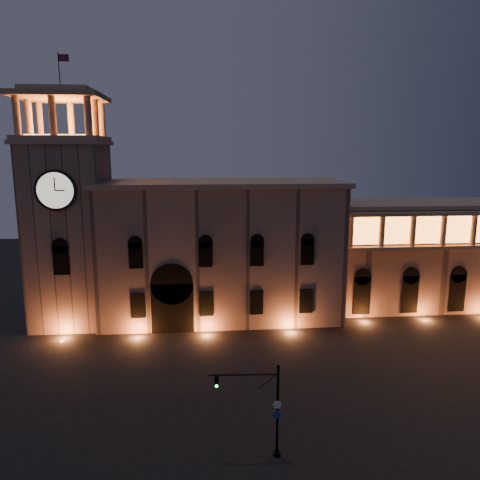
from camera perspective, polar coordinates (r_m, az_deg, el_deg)
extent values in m
plane|color=black|center=(43.09, 1.90, -18.86)|extent=(160.00, 160.00, 0.00)
cube|color=#8C6C5B|center=(60.57, -2.39, -1.39)|extent=(30.00, 12.00, 17.00)
cube|color=gray|center=(59.33, -2.45, 6.94)|extent=(30.80, 12.80, 0.60)
cube|color=black|center=(56.89, -8.20, -8.07)|extent=(5.00, 1.40, 6.00)
cylinder|color=black|center=(55.99, -8.29, -5.16)|extent=(5.00, 1.40, 5.00)
cube|color=orange|center=(56.77, -8.21, -8.32)|extent=(4.20, 0.20, 5.00)
cube|color=#8C6C5B|center=(61.17, -19.95, 0.47)|extent=(9.00, 9.00, 22.00)
cube|color=gray|center=(60.29, -20.65, 11.04)|extent=(9.80, 9.80, 0.50)
cylinder|color=black|center=(55.95, -21.57, 5.65)|extent=(4.60, 0.35, 4.60)
cylinder|color=beige|center=(55.82, -21.61, 5.64)|extent=(4.00, 0.12, 4.00)
cube|color=gray|center=(60.30, -20.68, 11.51)|extent=(9.40, 9.40, 0.50)
cube|color=orange|center=(60.30, -20.70, 11.80)|extent=(6.80, 6.80, 0.15)
cylinder|color=gray|center=(57.93, -25.59, 13.54)|extent=(0.76, 0.76, 4.20)
cylinder|color=gray|center=(56.75, -21.90, 13.90)|extent=(0.76, 0.76, 4.20)
cylinder|color=gray|center=(55.80, -18.05, 14.20)|extent=(0.76, 0.76, 4.20)
cylinder|color=gray|center=(65.11, -23.22, 13.32)|extent=(0.76, 0.76, 4.20)
cylinder|color=gray|center=(64.06, -19.90, 13.60)|extent=(0.76, 0.76, 4.20)
cylinder|color=gray|center=(63.22, -16.47, 13.84)|extent=(0.76, 0.76, 4.20)
cylinder|color=gray|center=(61.51, -24.34, 13.43)|extent=(0.76, 0.76, 4.20)
cylinder|color=gray|center=(59.50, -17.21, 14.01)|extent=(0.76, 0.76, 4.20)
cube|color=gray|center=(60.59, -21.00, 16.00)|extent=(9.80, 9.80, 0.60)
cube|color=gray|center=(60.65, -21.04, 16.56)|extent=(7.50, 7.50, 0.60)
cylinder|color=black|center=(60.95, -21.19, 18.71)|extent=(0.10, 0.10, 4.00)
plane|color=#551831|center=(61.02, -20.71, 20.06)|extent=(1.20, 0.00, 1.20)
cube|color=#876656|center=(72.66, 25.42, -1.59)|extent=(40.00, 10.00, 14.00)
cube|color=gray|center=(71.58, 25.89, 4.09)|extent=(40.60, 10.60, 0.50)
cylinder|color=gray|center=(59.47, 13.34, 1.04)|extent=(0.70, 0.70, 4.00)
cylinder|color=gray|center=(60.84, 16.92, 1.08)|extent=(0.70, 0.70, 4.00)
cylinder|color=gray|center=(62.43, 20.33, 1.11)|extent=(0.70, 0.70, 4.00)
cylinder|color=gray|center=(64.23, 23.56, 1.13)|extent=(0.70, 0.70, 4.00)
cylinder|color=gray|center=(66.23, 26.61, 1.16)|extent=(0.70, 0.70, 4.00)
cylinder|color=black|center=(34.88, 4.59, -20.23)|extent=(0.19, 0.19, 6.72)
cylinder|color=black|center=(36.65, 4.50, -24.55)|extent=(0.54, 0.54, 0.29)
sphere|color=black|center=(33.23, 4.68, -15.12)|extent=(0.27, 0.27, 0.27)
cylinder|color=black|center=(33.34, 0.39, -16.10)|extent=(4.80, 0.42, 0.12)
cube|color=black|center=(33.56, -2.87, -16.84)|extent=(0.30, 0.29, 0.82)
cylinder|color=#0CE53F|center=(33.55, -2.87, -17.37)|extent=(0.18, 0.09, 0.17)
cylinder|color=silver|center=(34.42, 4.54, -19.39)|extent=(0.58, 0.08, 0.58)
cylinder|color=navy|center=(34.81, 4.52, -20.49)|extent=(0.58, 0.08, 0.58)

